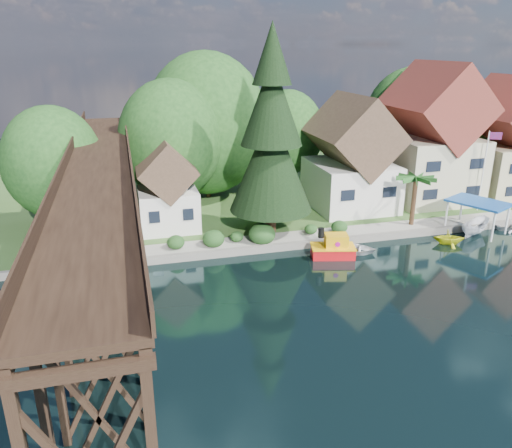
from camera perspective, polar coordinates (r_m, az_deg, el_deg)
The scene contains 18 objects.
ground at distance 34.99m, azimuth 11.11°, elevation -7.48°, with size 140.00×140.00×0.00m, color black.
bank at distance 65.25m, azimuth -1.86°, elevation 6.00°, with size 140.00×52.00×0.50m, color #335220.
seawall at distance 43.05m, azimuth 11.37°, elevation -1.72°, with size 60.00×0.40×0.62m, color slate.
promenade at distance 44.92m, azimuth 12.96°, elevation -0.62°, with size 50.00×2.60×0.06m, color gray.
trestle_bridge at distance 34.56m, azimuth -17.01°, elevation 1.27°, with size 4.12×44.18×9.30m.
house_left at distance 49.81m, azimuth 10.86°, elevation 7.08°, with size 7.64×8.64×11.02m.
house_center at distance 54.44m, azimuth 19.40°, elevation 8.76°, with size 8.65×9.18×13.89m.
house_right at distance 59.66m, azimuth 26.86°, elevation 8.01°, with size 8.15×8.64×12.45m.
shed at distance 44.01m, azimuth -10.08°, elevation 3.69°, with size 5.09×5.40×7.85m.
bg_trees at distance 52.02m, azimuth 2.41°, elevation 10.36°, with size 49.90×13.30×10.57m.
shrubs at distance 40.93m, azimuth -0.21°, elevation -1.08°, with size 15.76×2.47×1.70m.
conifer at distance 41.07m, azimuth 1.76°, elevation 9.86°, with size 6.94×6.94×17.09m.
palm_tree at distance 45.92m, azimuth 17.82°, elevation 4.81°, with size 3.39×3.39×4.79m.
flagpole at distance 52.51m, azimuth 24.83°, elevation 6.39°, with size 1.13×0.54×7.77m.
tugboat at distance 39.77m, azimuth 8.85°, elevation -2.72°, with size 3.77×2.64×2.48m.
boat_white_a at distance 40.99m, azimuth 10.89°, elevation -2.66°, with size 2.78×3.89×0.80m, color white.
boat_canopy at distance 47.74m, azimuth 23.83°, elevation 0.38°, with size 5.05×5.72×3.07m.
boat_yellow at distance 44.85m, azimuth 21.20°, elevation -1.33°, with size 2.22×2.57×1.35m, color #CACF17.
Camera 1 is at (-14.34, -27.71, 15.84)m, focal length 35.00 mm.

